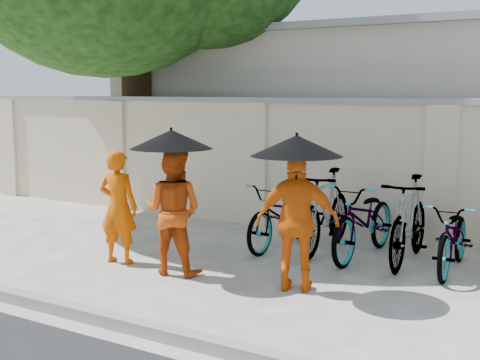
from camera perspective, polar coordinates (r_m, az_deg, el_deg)
The scene contains 13 objects.
ground at distance 7.94m, azimuth -3.97°, elevation -8.41°, with size 80.00×80.00×0.00m, color beige.
kerb at distance 6.69m, azimuth -12.78°, elevation -11.16°, with size 40.00×0.16×0.12m, color gray.
compound_wall at distance 10.06m, azimuth 11.53°, elevation 0.69°, with size 20.00×0.30×2.00m, color beige.
monk_left at distance 8.63m, azimuth -10.35°, elevation -2.26°, with size 0.53×0.35×1.45m, color #D65202.
monk_center at distance 8.03m, azimuth -5.73°, elevation -2.66°, with size 0.74×0.58×1.52m, color #BC420C.
parasol_center at distance 7.83m, azimuth -5.89°, elevation 3.48°, with size 0.97×0.97×0.88m.
monk_right at distance 7.32m, azimuth 4.93°, elevation -3.57°, with size 0.91×0.38×1.55m, color #E25E0D.
parasol_right at distance 7.13m, azimuth 4.86°, elevation 2.93°, with size 0.99×0.99×0.85m.
bike_0 at distance 9.36m, azimuth 3.66°, elevation -2.98°, with size 0.62×1.78×0.94m, color slate.
bike_1 at distance 9.21m, azimuth 7.32°, elevation -2.61°, with size 0.53×1.87×1.12m, color slate.
bike_2 at distance 8.94m, azimuth 10.60°, elevation -3.35°, with size 0.67×1.93×1.02m, color slate.
bike_3 at distance 8.73m, azimuth 14.21°, elevation -3.38°, with size 0.53×1.86×1.12m, color slate.
bike_4 at distance 8.50m, azimuth 17.80°, elevation -4.64°, with size 0.58×1.67×0.88m, color slate.
Camera 1 is at (4.52, -6.14, 2.20)m, focal length 50.00 mm.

